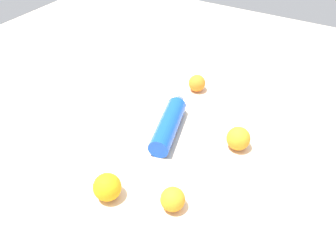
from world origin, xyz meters
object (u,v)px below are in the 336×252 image
Objects in this scene: water_bottle at (170,122)px; orange_3 at (107,187)px; orange_0 at (238,138)px; orange_1 at (197,83)px; orange_2 at (173,199)px.

orange_3 reaches higher than water_bottle.
orange_0 is 1.14× the size of orange_1.
orange_0 is 1.14× the size of orange_2.
orange_2 is 0.86× the size of orange_3.
orange_3 reaches higher than orange_2.
orange_2 is 0.18m from orange_3.
water_bottle is at bearing -90.20° from orange_3.
orange_0 is at bearing -101.24° from orange_2.
orange_1 is 0.58m from orange_2.
orange_3 is (0.23, 0.37, 0.00)m from orange_0.
water_bottle is 0.27m from orange_1.
orange_0 is 0.35m from orange_1.
orange_1 is 0.85× the size of orange_3.
orange_0 is 0.32m from orange_2.
orange_3 is at bearing 164.37° from water_bottle.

